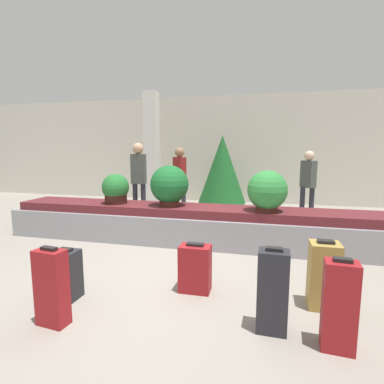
# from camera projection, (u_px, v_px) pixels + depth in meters

# --- Properties ---
(ground_plane) EXTENTS (18.00, 18.00, 0.00)m
(ground_plane) POSITION_uv_depth(u_px,v_px,m) (168.00, 272.00, 3.93)
(ground_plane) COLOR gray
(back_wall) EXTENTS (18.00, 0.06, 3.20)m
(back_wall) POSITION_uv_depth(u_px,v_px,m) (225.00, 149.00, 9.12)
(back_wall) COLOR beige
(back_wall) RESTS_ON ground_plane
(carousel) EXTENTS (6.69, 0.88, 0.63)m
(carousel) POSITION_uv_depth(u_px,v_px,m) (192.00, 225.00, 5.19)
(carousel) COLOR gray
(carousel) RESTS_ON ground_plane
(pillar) EXTENTS (0.36, 0.36, 3.20)m
(pillar) POSITION_uv_depth(u_px,v_px,m) (152.00, 150.00, 8.54)
(pillar) COLOR silver
(pillar) RESTS_ON ground_plane
(suitcase_0) EXTENTS (0.27, 0.21, 0.77)m
(suitcase_0) POSITION_uv_depth(u_px,v_px,m) (273.00, 291.00, 2.62)
(suitcase_0) COLOR #232328
(suitcase_0) RESTS_ON ground_plane
(suitcase_1) EXTENTS (0.35, 0.23, 0.56)m
(suitcase_1) POSITION_uv_depth(u_px,v_px,m) (195.00, 268.00, 3.39)
(suitcase_1) COLOR maroon
(suitcase_1) RESTS_ON ground_plane
(suitcase_2) EXTENTS (0.26, 0.23, 0.56)m
(suitcase_2) POSITION_uv_depth(u_px,v_px,m) (67.00, 274.00, 3.22)
(suitcase_2) COLOR #232328
(suitcase_2) RESTS_ON ground_plane
(suitcase_3) EXTENTS (0.26, 0.20, 0.77)m
(suitcase_3) POSITION_uv_depth(u_px,v_px,m) (339.00, 306.00, 2.37)
(suitcase_3) COLOR maroon
(suitcase_3) RESTS_ON ground_plane
(suitcase_4) EXTENTS (0.29, 0.26, 0.71)m
(suitcase_4) POSITION_uv_depth(u_px,v_px,m) (324.00, 275.00, 3.03)
(suitcase_4) COLOR #A3843D
(suitcase_4) RESTS_ON ground_plane
(suitcase_5) EXTENTS (0.30, 0.19, 0.74)m
(suitcase_5) POSITION_uv_depth(u_px,v_px,m) (52.00, 287.00, 2.72)
(suitcase_5) COLOR maroon
(suitcase_5) RESTS_ON ground_plane
(potted_plant_0) EXTENTS (0.63, 0.63, 0.65)m
(potted_plant_0) POSITION_uv_depth(u_px,v_px,m) (267.00, 191.00, 4.71)
(potted_plant_0) COLOR #4C2319
(potted_plant_0) RESTS_ON carousel
(potted_plant_1) EXTENTS (0.67, 0.67, 0.70)m
(potted_plant_1) POSITION_uv_depth(u_px,v_px,m) (169.00, 186.00, 5.18)
(potted_plant_1) COLOR #4C2319
(potted_plant_1) RESTS_ON carousel
(potted_plant_2) EXTENTS (0.49, 0.49, 0.54)m
(potted_plant_2) POSITION_uv_depth(u_px,v_px,m) (116.00, 189.00, 5.41)
(potted_plant_2) COLOR #381914
(potted_plant_2) RESTS_ON carousel
(traveler_0) EXTENTS (0.36, 0.34, 1.65)m
(traveler_0) POSITION_uv_depth(u_px,v_px,m) (180.00, 175.00, 7.28)
(traveler_0) COLOR #282833
(traveler_0) RESTS_ON ground_plane
(traveler_1) EXTENTS (0.34, 0.24, 1.75)m
(traveler_1) POSITION_uv_depth(u_px,v_px,m) (139.00, 174.00, 6.71)
(traveler_1) COLOR #282833
(traveler_1) RESTS_ON ground_plane
(traveler_2) EXTENTS (0.34, 0.36, 1.58)m
(traveler_2) POSITION_uv_depth(u_px,v_px,m) (308.00, 180.00, 6.72)
(traveler_2) COLOR #282833
(traveler_2) RESTS_ON ground_plane
(decorated_tree) EXTENTS (1.27, 1.27, 1.98)m
(decorated_tree) POSITION_uv_depth(u_px,v_px,m) (222.00, 169.00, 8.01)
(decorated_tree) COLOR #4C331E
(decorated_tree) RESTS_ON ground_plane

